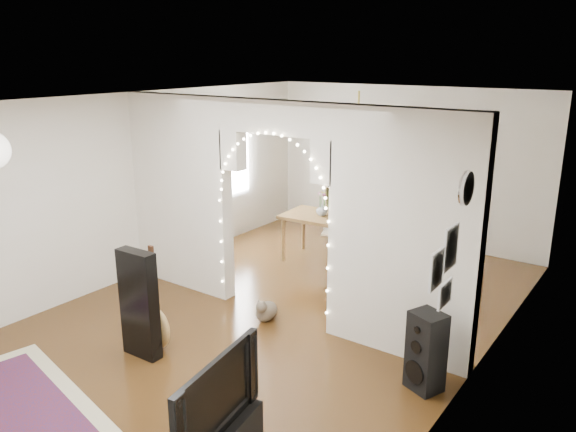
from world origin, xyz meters
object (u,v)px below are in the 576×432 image
Objects in this scene: bookcase at (370,191)px; dining_chair_right at (419,245)px; acoustic_guitar at (155,311)px; dining_table at (322,220)px; floor_speaker at (426,352)px; dining_chair_left at (368,263)px.

dining_chair_right is (1.19, -0.51, -0.64)m from bookcase.
acoustic_guitar is 0.83× the size of dining_table.
bookcase is 1.56m from dining_table.
floor_speaker reaches higher than dining_chair_right.
acoustic_guitar is 1.27× the size of floor_speaker.
floor_speaker is 2.91m from dining_chair_left.
bookcase is (-2.72, 4.03, 0.45)m from floor_speaker.
bookcase is at bearing 143.91° from dining_chair_right.
floor_speaker is at bearing 21.59° from acoustic_guitar.
floor_speaker is at bearing -75.84° from dining_chair_left.
dining_chair_left is (0.91, -1.75, -0.63)m from bookcase.
dining_chair_right is (-1.53, 3.51, -0.19)m from floor_speaker.
acoustic_guitar is 2.11× the size of dining_chair_left.
dining_table is at bearing 91.90° from acoustic_guitar.
floor_speaker is 3.72m from dining_table.
dining_chair_left is at bearing 75.65° from acoustic_guitar.
dining_table is (0.01, 3.45, 0.23)m from acoustic_guitar.
acoustic_guitar is 5.02m from bookcase.
dining_table is (-0.04, -1.55, -0.18)m from bookcase.
acoustic_guitar reaches higher than floor_speaker.
bookcase reaches higher than dining_chair_right.
dining_chair_left is at bearing -115.46° from dining_chair_right.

